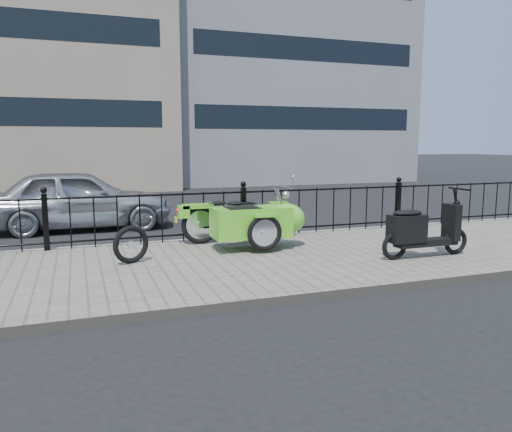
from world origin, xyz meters
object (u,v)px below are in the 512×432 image
object	(u,v)px
scooter	(421,231)
spare_tire	(131,244)
motorcycle_sidecar	(258,220)
sedan_car	(79,199)

from	to	relation	value
scooter	spare_tire	world-z (taller)	scooter
motorcycle_sidecar	sedan_car	xyz separation A→B (m)	(-2.90, 3.66, 0.09)
motorcycle_sidecar	spare_tire	world-z (taller)	motorcycle_sidecar
scooter	spare_tire	xyz separation A→B (m)	(-4.34, 1.14, -0.13)
scooter	motorcycle_sidecar	bearing A→B (deg)	142.95
motorcycle_sidecar	sedan_car	distance (m)	4.67
scooter	sedan_car	size ratio (longest dim) A/B	0.40
motorcycle_sidecar	scooter	xyz separation A→B (m)	(2.14, -1.61, -0.05)
sedan_car	motorcycle_sidecar	bearing A→B (deg)	-141.65
scooter	sedan_car	bearing A→B (deg)	133.67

